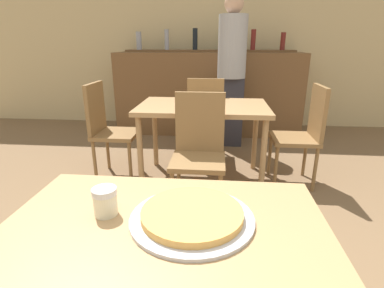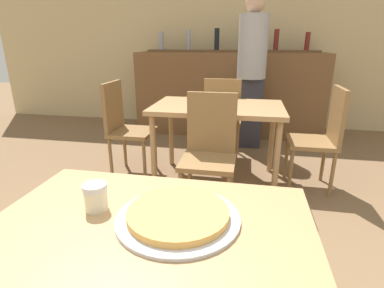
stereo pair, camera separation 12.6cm
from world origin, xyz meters
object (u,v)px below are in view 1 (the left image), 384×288
object	(u,v)px
chair_far_side_front	(199,146)
chair_far_side_back	(206,114)
chair_far_side_right	(304,130)
pizza_tray	(192,216)
chair_far_side_left	(107,125)
cheese_shaker	(105,201)
person_standing	(232,68)

from	to	relation	value
chair_far_side_front	chair_far_side_back	size ratio (longest dim) A/B	1.00
chair_far_side_right	pizza_tray	size ratio (longest dim) A/B	2.29
chair_far_side_left	chair_far_side_right	size ratio (longest dim) A/B	1.00
chair_far_side_front	chair_far_side_left	distance (m)	1.06
chair_far_side_left	chair_far_side_right	bearing A→B (deg)	-90.00
chair_far_side_front	pizza_tray	size ratio (longest dim) A/B	2.29
chair_far_side_right	cheese_shaker	distance (m)	2.18
chair_far_side_back	cheese_shaker	world-z (taller)	chair_far_side_back
chair_far_side_left	cheese_shaker	distance (m)	1.98
chair_far_side_left	pizza_tray	bearing A→B (deg)	-151.93
chair_far_side_right	cheese_shaker	world-z (taller)	chair_far_side_right
chair_far_side_back	pizza_tray	bearing A→B (deg)	91.62
chair_far_side_right	cheese_shaker	size ratio (longest dim) A/B	9.71
chair_far_side_back	chair_far_side_right	world-z (taller)	same
chair_far_side_back	cheese_shaker	xyz separation A→B (m)	(-0.22, -2.37, 0.26)
chair_far_side_front	pizza_tray	xyz separation A→B (m)	(0.07, -1.31, 0.22)
chair_far_side_left	pizza_tray	size ratio (longest dim) A/B	2.29
chair_far_side_front	chair_far_side_right	distance (m)	1.06
person_standing	chair_far_side_right	bearing A→B (deg)	-59.37
chair_far_side_back	person_standing	bearing A→B (deg)	-117.62
pizza_tray	cheese_shaker	world-z (taller)	cheese_shaker
chair_far_side_left	cheese_shaker	size ratio (longest dim) A/B	9.71
chair_far_side_front	chair_far_side_right	world-z (taller)	same
chair_far_side_right	person_standing	bearing A→B (deg)	-149.37
person_standing	chair_far_side_left	bearing A→B (deg)	-138.14
chair_far_side_right	person_standing	distance (m)	1.33
chair_far_side_back	pizza_tray	distance (m)	2.39
chair_far_side_left	chair_far_side_right	world-z (taller)	same
chair_far_side_right	chair_far_side_left	bearing A→B (deg)	-90.00
pizza_tray	person_standing	world-z (taller)	person_standing
cheese_shaker	chair_far_side_back	bearing A→B (deg)	84.68
chair_far_side_front	pizza_tray	world-z (taller)	chair_far_side_front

